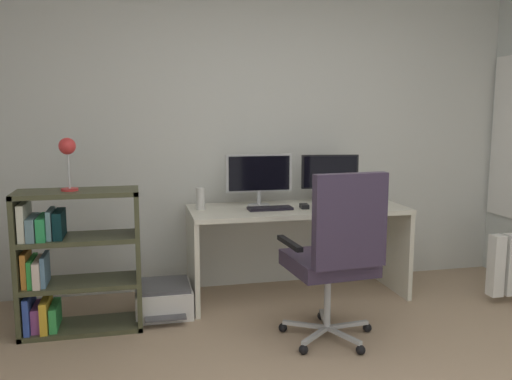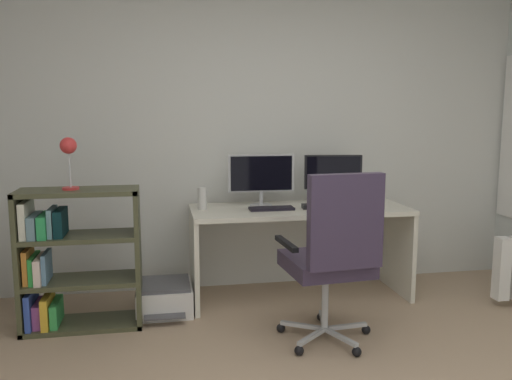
% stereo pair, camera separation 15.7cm
% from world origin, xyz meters
% --- Properties ---
extents(wall_back, '(4.50, 0.10, 2.60)m').
position_xyz_m(wall_back, '(0.00, 2.35, 1.30)').
color(wall_back, silver).
rests_on(wall_back, ground).
extents(desk, '(1.70, 0.66, 0.73)m').
position_xyz_m(desk, '(0.26, 1.91, 0.55)').
color(desk, silver).
rests_on(desk, ground).
extents(monitor_main, '(0.52, 0.18, 0.41)m').
position_xyz_m(monitor_main, '(-0.02, 2.01, 0.98)').
color(monitor_main, '#B2B5B7').
rests_on(monitor_main, desk).
extents(monitor_secondary, '(0.47, 0.18, 0.40)m').
position_xyz_m(monitor_secondary, '(0.57, 2.01, 0.97)').
color(monitor_secondary, '#B2B5B7').
rests_on(monitor_secondary, desk).
extents(keyboard, '(0.34, 0.13, 0.02)m').
position_xyz_m(keyboard, '(0.02, 1.85, 0.74)').
color(keyboard, black).
rests_on(keyboard, desk).
extents(computer_mouse, '(0.07, 0.11, 0.03)m').
position_xyz_m(computer_mouse, '(0.30, 1.84, 0.75)').
color(computer_mouse, black).
rests_on(computer_mouse, desk).
extents(desktop_speaker, '(0.07, 0.07, 0.17)m').
position_xyz_m(desktop_speaker, '(-0.50, 1.97, 0.82)').
color(desktop_speaker, silver).
rests_on(desktop_speaker, desk).
extents(office_chair, '(0.63, 0.66, 1.12)m').
position_xyz_m(office_chair, '(0.23, 0.99, 0.62)').
color(office_chair, '#B7BABC').
rests_on(office_chair, ground).
extents(bookshelf, '(0.80, 0.33, 0.96)m').
position_xyz_m(bookshelf, '(-1.44, 1.61, 0.47)').
color(bookshelf, '#41432B').
rests_on(bookshelf, ground).
extents(desk_lamp, '(0.11, 0.11, 0.35)m').
position_xyz_m(desk_lamp, '(-1.40, 1.61, 1.21)').
color(desk_lamp, red).
rests_on(desk_lamp, bookshelf).
extents(printer, '(0.41, 0.51, 0.22)m').
position_xyz_m(printer, '(-0.80, 1.77, 0.11)').
color(printer, silver).
rests_on(printer, ground).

